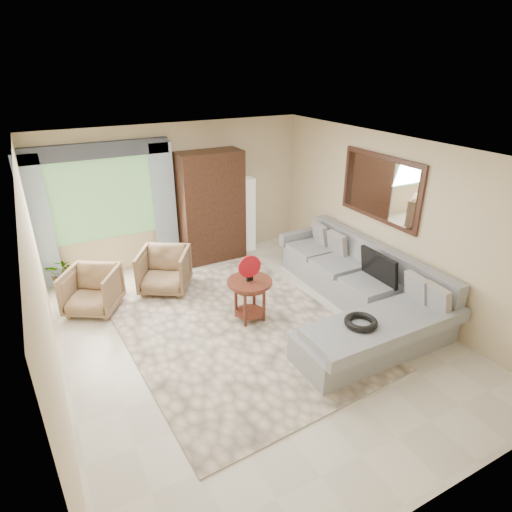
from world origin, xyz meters
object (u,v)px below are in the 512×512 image
tv_screen (379,267)px  armchair_left (92,290)px  armoire (211,207)px  armchair_right (164,270)px  floor_lamp (248,215)px  sectional_sofa (359,294)px  potted_plant (62,272)px  coffee_table (250,299)px

tv_screen → armchair_left: (-3.92, 2.02, -0.37)m
armoire → tv_screen: bearing=-63.3°
armchair_right → armoire: size_ratio=0.38×
armoire → floor_lamp: size_ratio=1.40×
sectional_sofa → floor_lamp: bearing=98.3°
armchair_right → potted_plant: (-1.52, 0.96, -0.10)m
coffee_table → armoire: 2.48m
armchair_left → floor_lamp: (3.22, 1.02, 0.40)m
potted_plant → floor_lamp: 3.59m
sectional_sofa → coffee_table: sectional_sofa is taller
coffee_table → armchair_left: armchair_left is taller
armchair_left → sectional_sofa: bearing=4.3°
tv_screen → armoire: armoire is taller
coffee_table → floor_lamp: size_ratio=0.44×
sectional_sofa → armchair_right: 3.21m
sectional_sofa → floor_lamp: 3.03m
potted_plant → coffee_table: bearing=-46.2°
coffee_table → armchair_right: 1.72m
armchair_left → armoire: armoire is taller
sectional_sofa → coffee_table: size_ratio=5.21×
tv_screen → sectional_sofa: bearing=163.4°
potted_plant → armoire: size_ratio=0.25×
sectional_sofa → potted_plant: 5.00m
armchair_right → tv_screen: bearing=-7.1°
sectional_sofa → armchair_left: size_ratio=4.49×
coffee_table → armchair_right: (-0.84, 1.50, 0.02)m
armchair_left → armoire: bearing=53.8°
potted_plant → floor_lamp: bearing=-0.9°
potted_plant → tv_screen: bearing=-36.0°
armoire → floor_lamp: 0.86m
armchair_left → armoire: size_ratio=0.37×
coffee_table → armchair_right: size_ratio=0.83×
tv_screen → floor_lamp: 3.12m
sectional_sofa → potted_plant: size_ratio=6.55×
coffee_table → floor_lamp: bearing=63.6°
tv_screen → floor_lamp: (-0.70, 3.04, 0.03)m
tv_screen → floor_lamp: bearing=103.0°
sectional_sofa → armoire: (-1.23, 2.90, 0.77)m
sectional_sofa → tv_screen: 0.52m
armchair_right → potted_plant: armchair_right is taller
sectional_sofa → tv_screen: size_ratio=4.68×
armchair_right → armoire: bearing=65.2°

